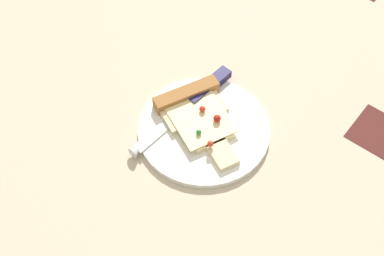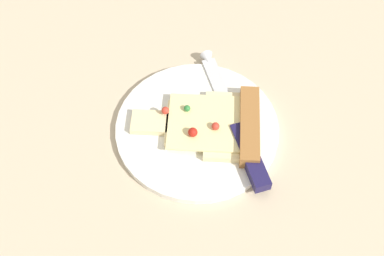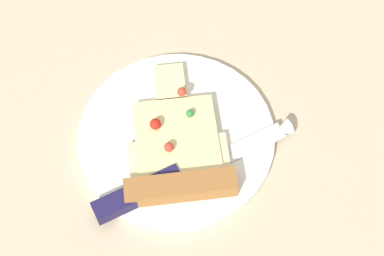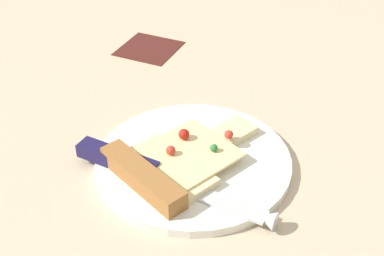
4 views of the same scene
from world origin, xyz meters
TOP-DOWN VIEW (x-y plane):
  - ground_plane at (-0.05, 0.05)cm, footprint 142.48×142.48cm
  - plate at (3.12, -3.57)cm, footprint 22.66×22.66cm
  - pizza_slice at (2.06, -5.93)cm, footprint 14.70×19.07cm
  - knife at (0.35, -8.49)cm, footprint 24.09×3.76cm

SIDE VIEW (x-z plane):
  - ground_plane at x=-0.05cm, z-range -3.00..0.00cm
  - plate at x=3.12cm, z-range 0.00..1.05cm
  - knife at x=0.35cm, z-range 0.43..2.88cm
  - pizza_slice at x=2.06cm, z-range 0.55..3.14cm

